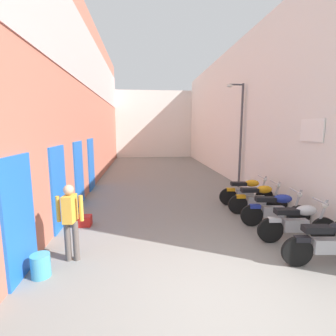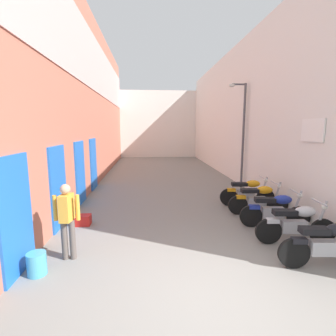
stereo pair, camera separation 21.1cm
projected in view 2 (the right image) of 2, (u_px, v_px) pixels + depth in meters
name	position (u px, v px, depth m)	size (l,w,h in m)	color
ground_plane	(170.00, 187.00, 11.41)	(35.48, 35.48, 0.00)	slate
building_left	(94.00, 102.00, 12.43)	(0.45, 19.48, 7.72)	#B76651
building_right	(235.00, 115.00, 13.13)	(0.45, 19.48, 6.63)	silver
building_far_end	(158.00, 124.00, 23.48)	(9.73, 2.00, 5.88)	silver
motorcycle_nearest	(328.00, 244.00, 4.78)	(1.85, 0.58, 1.04)	black
motorcycle_second	(297.00, 223.00, 5.80)	(1.85, 0.58, 1.04)	black
motorcycle_third	(275.00, 210.00, 6.76)	(1.84, 0.58, 1.04)	black
motorcycle_fourth	(259.00, 199.00, 7.78)	(1.85, 0.58, 1.04)	black
motorcycle_fifth	(248.00, 192.00, 8.65)	(1.85, 0.58, 1.04)	black
pedestrian_by_doorway	(67.00, 216.00, 5.06)	(0.52, 0.36, 1.57)	#564C47
water_jug_near_door	(37.00, 264.00, 4.61)	(0.34, 0.34, 0.42)	#4299B7
plastic_crate	(82.00, 220.00, 6.99)	(0.44, 0.32, 0.28)	red
street_lamp	(242.00, 128.00, 11.00)	(0.79, 0.18, 4.53)	#47474C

